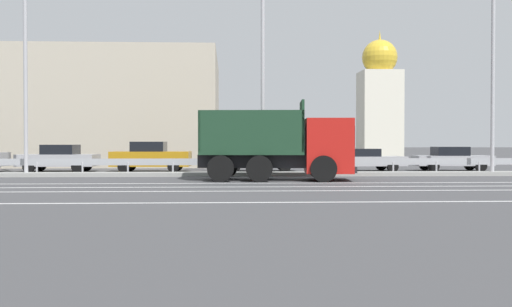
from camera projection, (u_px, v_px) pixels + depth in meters
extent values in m
plane|color=#424244|center=(242.00, 180.00, 24.90)|extent=(320.00, 320.00, 0.00)
cube|color=silver|center=(279.00, 183.00, 22.68)|extent=(53.74, 0.16, 0.01)
cube|color=silver|center=(283.00, 187.00, 20.81)|extent=(53.74, 0.16, 0.01)
cube|color=silver|center=(288.00, 191.00, 19.04)|extent=(53.74, 0.16, 0.01)
cube|color=silver|center=(303.00, 202.00, 15.43)|extent=(53.74, 0.16, 0.01)
cube|color=gray|center=(240.00, 174.00, 27.47)|extent=(29.56, 1.10, 0.18)
cube|color=#9EA0A5|center=(240.00, 162.00, 28.61)|extent=(53.74, 0.04, 0.32)
cylinder|color=#ADADB2|center=(37.00, 169.00, 28.16)|extent=(0.09, 0.09, 0.62)
cylinder|color=#ADADB2|center=(82.00, 169.00, 28.26)|extent=(0.09, 0.09, 0.62)
cylinder|color=#ADADB2|center=(128.00, 168.00, 28.36)|extent=(0.09, 0.09, 0.62)
cylinder|color=#ADADB2|center=(173.00, 168.00, 28.46)|extent=(0.09, 0.09, 0.62)
cylinder|color=#ADADB2|center=(218.00, 168.00, 28.57)|extent=(0.09, 0.09, 0.62)
cylinder|color=#ADADB2|center=(262.00, 168.00, 28.67)|extent=(0.09, 0.09, 0.62)
cylinder|color=#ADADB2|center=(306.00, 168.00, 28.77)|extent=(0.09, 0.09, 0.62)
cylinder|color=#ADADB2|center=(350.00, 168.00, 28.87)|extent=(0.09, 0.09, 0.62)
cylinder|color=#ADADB2|center=(393.00, 168.00, 28.97)|extent=(0.09, 0.09, 0.62)
cylinder|color=#ADADB2|center=(436.00, 168.00, 29.07)|extent=(0.09, 0.09, 0.62)
cylinder|color=#ADADB2|center=(479.00, 168.00, 29.17)|extent=(0.09, 0.09, 0.62)
cube|color=red|center=(328.00, 146.00, 24.38)|extent=(2.05, 2.51, 2.19)
cube|color=black|center=(351.00, 136.00, 24.34)|extent=(0.19, 2.03, 0.83)
cube|color=black|center=(352.00, 169.00, 24.36)|extent=(0.29, 2.32, 0.24)
cube|color=black|center=(252.00, 161.00, 24.49)|extent=(4.43, 1.65, 0.53)
cube|color=#193823|center=(252.00, 153.00, 24.49)|extent=(4.34, 2.60, 0.12)
cube|color=#193823|center=(253.00, 132.00, 25.56)|extent=(4.16, 0.44, 1.64)
cube|color=#193823|center=(251.00, 131.00, 23.38)|extent=(4.16, 0.44, 1.64)
cube|color=#193823|center=(302.00, 126.00, 24.40)|extent=(0.28, 2.28, 2.06)
cube|color=#193823|center=(203.00, 132.00, 24.54)|extent=(0.28, 2.28, 1.64)
cylinder|color=black|center=(319.00, 166.00, 25.56)|extent=(1.06, 0.40, 1.04)
cylinder|color=black|center=(324.00, 169.00, 23.24)|extent=(1.06, 0.40, 1.04)
cylinder|color=black|center=(261.00, 166.00, 25.65)|extent=(1.06, 0.40, 1.04)
cylinder|color=black|center=(259.00, 169.00, 23.33)|extent=(1.06, 0.40, 1.04)
cylinder|color=black|center=(226.00, 166.00, 25.70)|extent=(1.06, 0.40, 1.04)
cylinder|color=black|center=(221.00, 169.00, 23.38)|extent=(1.06, 0.40, 1.04)
cylinder|color=white|center=(325.00, 172.00, 27.66)|extent=(0.16, 0.16, 0.36)
cylinder|color=black|center=(325.00, 164.00, 27.65)|extent=(0.16, 0.16, 0.36)
cylinder|color=white|center=(325.00, 156.00, 27.64)|extent=(0.16, 0.16, 0.36)
cylinder|color=black|center=(325.00, 148.00, 27.64)|extent=(0.16, 0.16, 0.36)
cylinder|color=white|center=(325.00, 141.00, 27.63)|extent=(0.16, 0.16, 0.36)
cylinder|color=#1E4CB2|center=(325.00, 129.00, 27.62)|extent=(0.67, 0.03, 0.67)
cylinder|color=white|center=(325.00, 129.00, 27.62)|extent=(0.72, 0.02, 0.72)
cylinder|color=#ADADB2|center=(25.00, 62.00, 27.03)|extent=(0.18, 0.18, 10.41)
cylinder|color=#ADADB2|center=(263.00, 59.00, 27.36)|extent=(0.18, 0.18, 10.69)
cylinder|color=#ADADB2|center=(493.00, 79.00, 27.86)|extent=(0.18, 0.18, 9.02)
cube|color=#A3A3A8|center=(58.00, 160.00, 31.44)|extent=(4.05, 1.95, 0.62)
cube|color=black|center=(61.00, 149.00, 31.43)|extent=(1.73, 1.66, 0.50)
cylinder|color=black|center=(29.00, 167.00, 30.56)|extent=(0.61, 0.22, 0.60)
cylinder|color=black|center=(40.00, 165.00, 32.29)|extent=(0.61, 0.22, 0.60)
cylinder|color=black|center=(77.00, 167.00, 30.60)|extent=(0.61, 0.22, 0.60)
cylinder|color=black|center=(86.00, 165.00, 32.33)|extent=(0.61, 0.22, 0.60)
cube|color=#B27A14|center=(151.00, 159.00, 31.38)|extent=(4.14, 2.00, 0.77)
cube|color=black|center=(149.00, 147.00, 31.37)|extent=(1.76, 1.70, 0.51)
cylinder|color=black|center=(177.00, 165.00, 32.30)|extent=(0.61, 0.22, 0.60)
cylinder|color=black|center=(173.00, 167.00, 30.52)|extent=(0.61, 0.22, 0.60)
cylinder|color=black|center=(130.00, 165.00, 32.26)|extent=(0.61, 0.22, 0.60)
cylinder|color=black|center=(124.00, 167.00, 30.47)|extent=(0.61, 0.22, 0.60)
cube|color=gray|center=(259.00, 161.00, 31.96)|extent=(4.24, 1.92, 0.55)
cube|color=black|center=(261.00, 151.00, 31.95)|extent=(1.78, 1.69, 0.50)
cylinder|color=black|center=(235.00, 166.00, 30.99)|extent=(0.60, 0.20, 0.60)
cylinder|color=black|center=(234.00, 165.00, 32.80)|extent=(0.60, 0.20, 0.60)
cylinder|color=black|center=(285.00, 166.00, 31.12)|extent=(0.60, 0.20, 0.60)
cylinder|color=black|center=(282.00, 165.00, 32.93)|extent=(0.60, 0.20, 0.60)
cube|color=#A3A3A8|center=(362.00, 161.00, 31.96)|extent=(4.54, 2.24, 0.50)
cube|color=black|center=(360.00, 152.00, 31.94)|extent=(1.96, 1.83, 0.41)
cylinder|color=black|center=(381.00, 165.00, 33.04)|extent=(0.61, 0.24, 0.60)
cylinder|color=black|center=(393.00, 166.00, 31.20)|extent=(0.61, 0.24, 0.60)
cylinder|color=black|center=(333.00, 165.00, 32.73)|extent=(0.61, 0.24, 0.60)
cylinder|color=black|center=(341.00, 167.00, 30.89)|extent=(0.61, 0.24, 0.60)
cube|color=#A3A3A8|center=(452.00, 161.00, 32.29)|extent=(4.11, 1.99, 0.54)
cube|color=black|center=(450.00, 151.00, 32.28)|extent=(1.77, 1.66, 0.48)
cylinder|color=black|center=(470.00, 165.00, 33.14)|extent=(0.61, 0.23, 0.60)
cylinder|color=black|center=(481.00, 166.00, 31.44)|extent=(0.61, 0.23, 0.60)
cylinder|color=black|center=(425.00, 165.00, 33.15)|extent=(0.61, 0.23, 0.60)
cylinder|color=black|center=(434.00, 166.00, 31.46)|extent=(0.61, 0.23, 0.60)
cube|color=#B7AD99|center=(93.00, 111.00, 42.03)|extent=(17.50, 13.23, 7.52)
cube|color=silver|center=(379.00, 115.00, 55.20)|extent=(3.60, 3.60, 8.10)
sphere|color=gold|center=(380.00, 57.00, 55.10)|extent=(3.24, 3.24, 3.24)
cone|color=gold|center=(380.00, 37.00, 55.07)|extent=(0.30, 0.30, 1.20)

